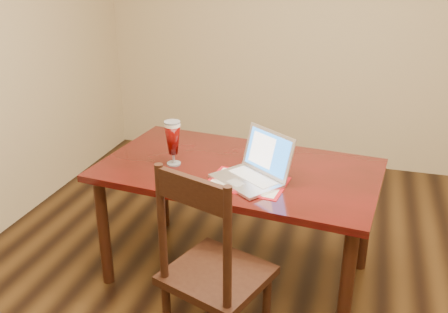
% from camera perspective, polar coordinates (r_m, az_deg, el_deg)
% --- Properties ---
extents(dining_table, '(1.69, 1.06, 1.02)m').
position_cam_1_polar(dining_table, '(2.96, 1.53, -2.69)').
color(dining_table, '#440909').
rests_on(dining_table, ground).
extents(dining_chair, '(0.58, 0.56, 1.08)m').
position_cam_1_polar(dining_chair, '(2.46, -1.35, -13.13)').
color(dining_chair, black).
rests_on(dining_chair, ground).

